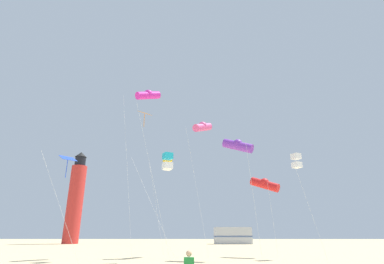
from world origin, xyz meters
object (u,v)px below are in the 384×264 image
at_px(kite_tube_rainbow, 203,127).
at_px(kite_diamond_blue, 68,161).
at_px(kite_tube_magenta, 148,95).
at_px(kite_box_gold, 167,163).
at_px(kite_box_cyan, 168,161).
at_px(rv_van_silver, 233,236).
at_px(kite_diamond_orange, 145,118).
at_px(lighthouse_distant, 76,199).
at_px(kite_tube_violet, 238,145).
at_px(kite_tube_scarlet, 265,184).
at_px(kite_box_white, 296,161).

bearing_deg(kite_tube_rainbow, kite_diamond_blue, -136.42).
bearing_deg(kite_tube_magenta, kite_box_gold, -12.92).
bearing_deg(kite_box_gold, kite_tube_rainbow, 30.64).
height_order(kite_box_cyan, rv_van_silver, kite_box_cyan).
bearing_deg(kite_box_cyan, kite_diamond_orange, 138.65).
bearing_deg(lighthouse_distant, kite_box_gold, -57.51).
bearing_deg(kite_tube_rainbow, kite_tube_violet, -51.87).
relative_size(kite_diamond_blue, kite_tube_scarlet, 1.00).
xyz_separation_m(kite_tube_rainbow, rv_van_silver, (5.82, 29.11, -9.66)).
distance_m(kite_diamond_orange, kite_tube_scarlet, 11.30).
relative_size(kite_tube_magenta, kite_tube_scarlet, 2.28).
relative_size(kite_tube_rainbow, lighthouse_distant, 0.70).
bearing_deg(kite_box_cyan, rv_van_silver, 76.27).
bearing_deg(kite_box_white, kite_diamond_blue, -161.20).
xyz_separation_m(lighthouse_distant, rv_van_silver, (28.84, -0.57, -6.45)).
bearing_deg(kite_tube_magenta, lighthouse_distant, 120.19).
xyz_separation_m(kite_box_white, kite_tube_magenta, (-12.33, 1.38, 6.56)).
height_order(kite_diamond_orange, kite_tube_scarlet, kite_diamond_orange).
bearing_deg(lighthouse_distant, kite_box_cyan, -59.86).
bearing_deg(kite_tube_scarlet, rv_van_silver, 88.64).
bearing_deg(kite_diamond_orange, kite_box_gold, 46.85).
xyz_separation_m(kite_box_gold, rv_van_silver, (8.81, 30.88, -5.81)).
distance_m(kite_diamond_blue, kite_tube_rainbow, 12.82).
height_order(kite_tube_rainbow, kite_tube_magenta, kite_tube_magenta).
relative_size(kite_diamond_orange, kite_tube_violet, 1.25).
height_order(kite_diamond_blue, rv_van_silver, kite_diamond_blue).
relative_size(kite_box_white, kite_tube_scarlet, 1.23).
distance_m(kite_tube_scarlet, lighthouse_distant, 41.59).
height_order(kite_box_white, kite_tube_scarlet, kite_box_white).
height_order(kite_diamond_blue, kite_tube_violet, kite_tube_violet).
height_order(kite_diamond_blue, kite_tube_scarlet, kite_tube_scarlet).
distance_m(kite_tube_rainbow, kite_tube_magenta, 5.80).
xyz_separation_m(kite_box_white, kite_tube_scarlet, (-2.24, 1.82, -1.54)).
height_order(kite_tube_violet, lighthouse_distant, lighthouse_distant).
distance_m(kite_diamond_orange, lighthouse_distant, 38.09).
distance_m(kite_diamond_blue, kite_tube_scarlet, 15.40).
height_order(kite_box_cyan, kite_box_gold, kite_box_gold).
relative_size(kite_diamond_orange, kite_tube_scarlet, 1.77).
relative_size(kite_tube_scarlet, kite_box_gold, 0.81).
xyz_separation_m(kite_diamond_blue, kite_tube_magenta, (3.50, 6.77, 7.84)).
bearing_deg(kite_tube_rainbow, kite_diamond_orange, -142.54).
bearing_deg(rv_van_silver, kite_box_white, -92.08).
distance_m(kite_box_cyan, lighthouse_distant, 40.65).
xyz_separation_m(kite_tube_violet, kite_tube_scarlet, (2.45, 2.52, -2.63)).
bearing_deg(lighthouse_distant, kite_tube_magenta, -59.81).
bearing_deg(kite_tube_scarlet, kite_tube_violet, -134.15).
distance_m(lighthouse_distant, rv_van_silver, 29.56).
distance_m(kite_tube_magenta, kite_box_gold, 6.82).
distance_m(kite_tube_rainbow, kite_tube_scarlet, 7.51).
relative_size(kite_diamond_orange, rv_van_silver, 1.69).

